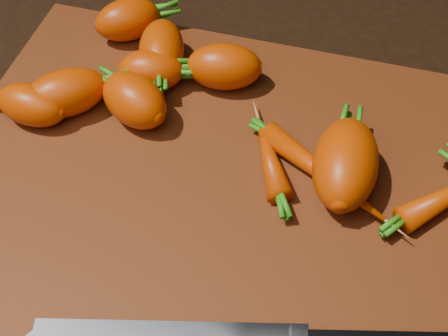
# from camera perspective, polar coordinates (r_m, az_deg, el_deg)

# --- Properties ---
(ground) EXTENTS (2.00, 2.00, 0.01)m
(ground) POSITION_cam_1_polar(r_m,az_deg,el_deg) (0.56, -0.28, -3.01)
(ground) COLOR black
(cutting_board) EXTENTS (0.50, 0.40, 0.01)m
(cutting_board) POSITION_cam_1_polar(r_m,az_deg,el_deg) (0.55, -0.28, -2.35)
(cutting_board) COLOR brown
(cutting_board) RESTS_ON ground
(carrot_0) EXTENTS (0.08, 0.08, 0.04)m
(carrot_0) POSITION_cam_1_polar(r_m,az_deg,el_deg) (0.68, -8.78, 13.27)
(carrot_0) COLOR #D13D01
(carrot_0) RESTS_ON cutting_board
(carrot_1) EXTENTS (0.09, 0.08, 0.05)m
(carrot_1) POSITION_cam_1_polar(r_m,az_deg,el_deg) (0.58, -8.19, 6.17)
(carrot_1) COLOR #D13D01
(carrot_1) RESTS_ON cutting_board
(carrot_2) EXTENTS (0.07, 0.09, 0.05)m
(carrot_2) POSITION_cam_1_polar(r_m,az_deg,el_deg) (0.63, -5.73, 10.71)
(carrot_2) COLOR #D13D01
(carrot_2) RESTS_ON cutting_board
(carrot_3) EXTENTS (0.06, 0.10, 0.06)m
(carrot_3) POSITION_cam_1_polar(r_m,az_deg,el_deg) (0.53, 11.03, 0.36)
(carrot_3) COLOR #D13D01
(carrot_3) RESTS_ON cutting_board
(carrot_4) EXTENTS (0.08, 0.06, 0.05)m
(carrot_4) POSITION_cam_1_polar(r_m,az_deg,el_deg) (0.61, 0.03, 9.26)
(carrot_4) COLOR #D13D01
(carrot_4) RESTS_ON cutting_board
(carrot_5) EXTENTS (0.07, 0.06, 0.04)m
(carrot_5) POSITION_cam_1_polar(r_m,az_deg,el_deg) (0.62, -6.69, 8.86)
(carrot_5) COLOR #D13D01
(carrot_5) RESTS_ON cutting_board
(carrot_8) EXTENTS (0.13, 0.09, 0.02)m
(carrot_8) POSITION_cam_1_polar(r_m,az_deg,el_deg) (0.54, 9.03, -0.52)
(carrot_8) COLOR #D13D01
(carrot_8) RESTS_ON cutting_board
(carrot_9) EXTENTS (0.06, 0.09, 0.02)m
(carrot_9) POSITION_cam_1_polar(r_m,az_deg,el_deg) (0.55, 4.12, 1.07)
(carrot_9) COLOR #D13D01
(carrot_9) RESTS_ON cutting_board
(carrot_10) EXTENTS (0.07, 0.04, 0.04)m
(carrot_10) POSITION_cam_1_polar(r_m,az_deg,el_deg) (0.61, -17.23, 5.53)
(carrot_10) COLOR #D13D01
(carrot_10) RESTS_ON cutting_board
(carrot_11) EXTENTS (0.09, 0.08, 0.05)m
(carrot_11) POSITION_cam_1_polar(r_m,az_deg,el_deg) (0.60, -14.25, 6.67)
(carrot_11) COLOR #D13D01
(carrot_11) RESTS_ON cutting_board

